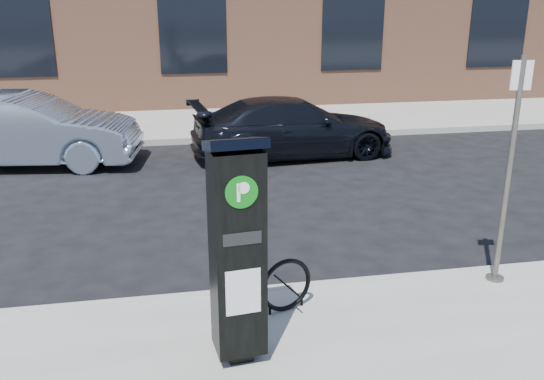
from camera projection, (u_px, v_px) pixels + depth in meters
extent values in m
plane|color=black|center=(259.00, 299.00, 6.78)|extent=(120.00, 120.00, 0.00)
cube|color=gray|center=(192.00, 101.00, 19.83)|extent=(60.00, 12.00, 0.15)
cube|color=#9E9B93|center=(259.00, 294.00, 6.73)|extent=(60.00, 0.12, 0.16)
cube|color=#9E9B93|center=(206.00, 140.00, 14.24)|extent=(60.00, 0.12, 0.16)
cube|color=black|center=(13.00, 14.00, 16.15)|extent=(2.00, 0.06, 3.50)
cube|color=black|center=(192.00, 14.00, 17.03)|extent=(2.00, 0.06, 3.50)
cube|color=black|center=(353.00, 13.00, 17.91)|extent=(2.00, 0.06, 3.50)
cube|color=black|center=(500.00, 13.00, 18.78)|extent=(2.00, 0.06, 3.50)
cube|color=black|center=(239.00, 352.00, 5.41)|extent=(0.25, 0.25, 0.11)
cube|color=black|center=(237.00, 254.00, 5.09)|extent=(0.49, 0.44, 1.90)
cube|color=black|center=(235.00, 144.00, 4.78)|extent=(0.54, 0.48, 0.18)
cylinder|color=#085E0F|center=(242.00, 192.00, 4.71)|extent=(0.28, 0.05, 0.28)
cube|color=white|center=(242.00, 192.00, 4.71)|extent=(0.10, 0.02, 0.16)
cube|color=silver|center=(243.00, 292.00, 5.00)|extent=(0.31, 0.04, 0.43)
cube|color=black|center=(242.00, 239.00, 4.84)|extent=(0.33, 0.04, 0.11)
cylinder|color=#554F4B|center=(495.00, 278.00, 6.94)|extent=(0.21, 0.21, 0.03)
cylinder|color=#554F4B|center=(508.00, 174.00, 6.53)|extent=(0.06, 0.06, 2.64)
cube|color=silver|center=(522.00, 75.00, 6.18)|extent=(0.23, 0.05, 0.32)
torus|color=black|center=(286.00, 285.00, 6.16)|extent=(0.59, 0.23, 0.61)
cylinder|color=black|center=(270.00, 309.00, 6.14)|extent=(0.03, 0.03, 0.12)
cylinder|color=black|center=(302.00, 301.00, 6.32)|extent=(0.03, 0.03, 0.12)
imported|color=#8496A8|center=(26.00, 131.00, 12.06)|extent=(4.81, 2.22, 1.53)
imported|color=black|center=(293.00, 127.00, 12.87)|extent=(4.72, 2.27, 1.32)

